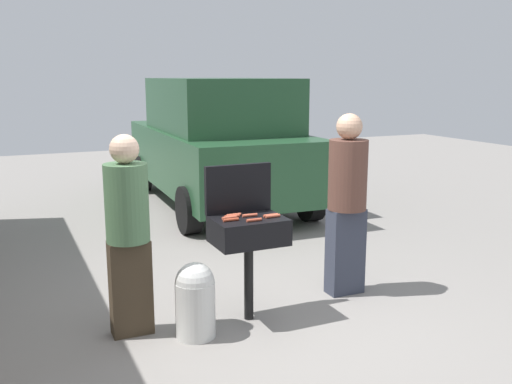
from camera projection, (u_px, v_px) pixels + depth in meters
ground_plane at (261, 322)px, 4.86m from camera, size 24.00×24.00×0.00m
bbq_grill at (249, 234)px, 4.77m from camera, size 0.60×0.44×0.90m
grill_lid_open at (238, 189)px, 4.90m from camera, size 0.60×0.05×0.42m
hot_dog_0 at (271, 215)px, 4.78m from camera, size 0.13×0.03×0.03m
hot_dog_1 at (250, 215)px, 4.78m from camera, size 0.13×0.03×0.03m
hot_dog_2 at (234, 215)px, 4.79m from camera, size 0.13×0.03×0.03m
hot_dog_3 at (231, 220)px, 4.63m from camera, size 0.13×0.03×0.03m
hot_dog_4 at (273, 216)px, 4.75m from camera, size 0.13×0.03×0.03m
hot_dog_5 at (229, 218)px, 4.70m from camera, size 0.13×0.03×0.03m
hot_dog_6 at (254, 220)px, 4.63m from camera, size 0.13×0.03×0.03m
hot_dog_7 at (232, 216)px, 4.75m from camera, size 0.13×0.03×0.03m
propane_tank at (195, 299)px, 4.53m from camera, size 0.32×0.32×0.62m
person_left at (128, 229)px, 4.47m from camera, size 0.34×0.34×1.63m
person_right at (347, 198)px, 5.34m from camera, size 0.36×0.36×1.73m
parked_minivan at (217, 142)px, 9.05m from camera, size 2.15×4.46×2.02m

